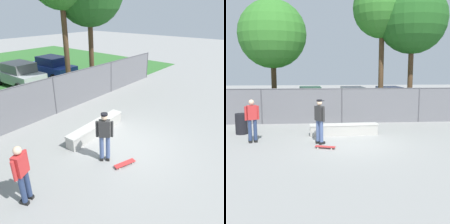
# 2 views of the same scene
# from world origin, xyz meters

# --- Properties ---
(ground_plane) EXTENTS (80.00, 80.00, 0.00)m
(ground_plane) POSITION_xyz_m (0.00, 0.00, 0.00)
(ground_plane) COLOR gray
(grass_strip) EXTENTS (29.78, 20.00, 0.02)m
(grass_strip) POSITION_xyz_m (0.00, 14.88, 0.01)
(grass_strip) COLOR #336B2D
(grass_strip) RESTS_ON ground
(concrete_ledge) EXTENTS (3.19, 0.65, 0.53)m
(concrete_ledge) POSITION_xyz_m (-0.17, 1.57, 0.27)
(concrete_ledge) COLOR #A8A59E
(concrete_ledge) RESTS_ON ground
(skateboarder) EXTENTS (0.44, 0.48, 1.84)m
(skateboarder) POSITION_xyz_m (-1.31, 0.07, 1.03)
(skateboarder) COLOR black
(skateboarder) RESTS_ON ground
(skateboard) EXTENTS (0.82, 0.44, 0.09)m
(skateboard) POSITION_xyz_m (-1.11, -0.67, 0.07)
(skateboard) COLOR red
(skateboard) RESTS_ON ground
(chainlink_fence) EXTENTS (17.85, 0.07, 1.98)m
(chainlink_fence) POSITION_xyz_m (0.00, 4.58, 1.07)
(chainlink_fence) COLOR #4C4C51
(chainlink_fence) RESTS_ON ground
(tree_near_left) EXTENTS (4.09, 4.09, 7.15)m
(tree_near_left) POSITION_xyz_m (-4.02, 6.69, 5.09)
(tree_near_left) COLOR #47301E
(tree_near_left) RESTS_ON ground
(tree_near_right) EXTENTS (3.63, 3.63, 8.51)m
(tree_near_right) POSITION_xyz_m (2.65, 6.64, 6.65)
(tree_near_right) COLOR #513823
(tree_near_right) RESTS_ON ground
(tree_mid) EXTENTS (4.24, 4.24, 8.17)m
(tree_mid) POSITION_xyz_m (4.42, 6.27, 6.03)
(tree_mid) COLOR #513823
(tree_mid) RESTS_ON ground
(car_green) EXTENTS (2.18, 4.28, 1.66)m
(car_green) POSITION_xyz_m (-1.89, 10.83, 0.84)
(car_green) COLOR #1E6638
(car_green) RESTS_ON ground
(car_silver) EXTENTS (2.18, 4.28, 1.66)m
(car_silver) POSITION_xyz_m (1.32, 10.46, 0.84)
(car_silver) COLOR #B7BABF
(car_silver) RESTS_ON ground
(car_blue) EXTENTS (2.18, 4.28, 1.66)m
(car_blue) POSITION_xyz_m (4.13, 10.50, 0.84)
(car_blue) COLOR #233D9E
(car_blue) RESTS_ON ground
(bystander) EXTENTS (0.56, 0.39, 1.82)m
(bystander) POSITION_xyz_m (-4.11, 0.49, 1.01)
(bystander) COLOR black
(bystander) RESTS_ON ground
(trash_bin) EXTENTS (0.56, 0.56, 0.98)m
(trash_bin) POSITION_xyz_m (-4.98, 2.18, 0.49)
(trash_bin) COLOR black
(trash_bin) RESTS_ON ground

